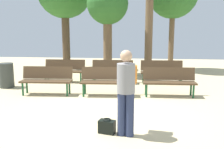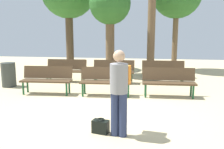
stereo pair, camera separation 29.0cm
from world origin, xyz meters
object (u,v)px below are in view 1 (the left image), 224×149
bench_r0_c2 (169,80)px  handbag (107,126)px  bench_r1_c1 (112,70)px  visitor_with_backpack (126,88)px  bench_r0_c0 (47,79)px  tree_1 (149,39)px  trash_bin (6,75)px  bench_r1_c2 (162,70)px  bench_r1_c0 (64,69)px  bench_r0_c1 (107,79)px  tree_3 (108,6)px

bench_r0_c2 → handbag: bench_r0_c2 is taller
bench_r1_c1 → visitor_with_backpack: 4.91m
bench_r0_c0 → tree_1: 5.00m
trash_bin → bench_r1_c2: bearing=13.3°
bench_r0_c0 → bench_r1_c1: same height
bench_r0_c2 → bench_r1_c0: 4.23m
bench_r0_c2 → visitor_with_backpack: visitor_with_backpack is taller
bench_r1_c2 → visitor_with_backpack: bearing=-104.6°
bench_r1_c0 → trash_bin: bearing=-147.0°
tree_1 → bench_r0_c2: bearing=-80.9°
bench_r0_c2 → visitor_with_backpack: bearing=-112.8°
visitor_with_backpack → handbag: 0.89m
visitor_with_backpack → bench_r0_c0: bearing=-36.3°
bench_r0_c0 → visitor_with_backpack: (2.67, -2.84, 0.43)m
tree_1 → visitor_with_backpack: 6.48m
bench_r1_c0 → bench_r0_c1: bearing=-45.2°
bench_r0_c1 → tree_3: 4.40m
visitor_with_backpack → bench_r1_c1: bearing=-70.2°
tree_3 → handbag: 7.11m
visitor_with_backpack → handbag: size_ratio=4.66×
visitor_with_backpack → handbag: (-0.38, 0.04, -0.80)m
handbag → trash_bin: 5.41m
bench_r1_c2 → bench_r1_c0: bearing=179.9°
bench_r0_c1 → tree_3: bearing=93.2°
bench_r0_c1 → handbag: 2.92m
bench_r0_c2 → bench_r1_c2: bearing=89.8°
bench_r0_c1 → trash_bin: same height
bench_r1_c0 → tree_3: (1.51, 1.69, 2.55)m
bench_r0_c2 → trash_bin: bearing=172.6°
bench_r1_c1 → visitor_with_backpack: bearing=-81.6°
bench_r0_c0 → tree_1: size_ratio=0.49×
bench_r1_c0 → visitor_with_backpack: size_ratio=0.98×
bench_r0_c1 → bench_r1_c0: 2.69m
bench_r0_c1 → bench_r1_c1: (-0.03, 1.91, 0.00)m
visitor_with_backpack → bench_r1_c2: bearing=-92.2°
bench_r0_c0 → tree_3: bearing=64.6°
bench_r1_c1 → bench_r0_c1: bearing=-89.9°
bench_r1_c0 → tree_1: 3.88m
bench_r1_c1 → bench_r1_c2: size_ratio=1.00×
bench_r0_c1 → bench_r1_c1: bearing=87.3°
bench_r0_c0 → bench_r0_c2: bearing=0.1°
tree_3 → visitor_with_backpack: tree_3 is taller
bench_r1_c1 → handbag: bearing=-85.9°
tree_1 → tree_3: size_ratio=0.82×
bench_r0_c1 → bench_r0_c2: 1.93m
tree_1 → bench_r0_c0: bearing=-132.8°
bench_r0_c0 → trash_bin: (-1.78, 0.75, -0.07)m
tree_1 → handbag: tree_1 is taller
tree_3 → handbag: tree_3 is taller
handbag → tree_1: bearing=81.0°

